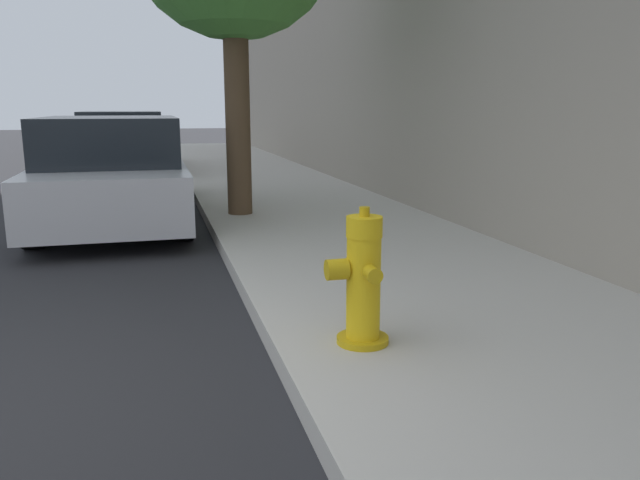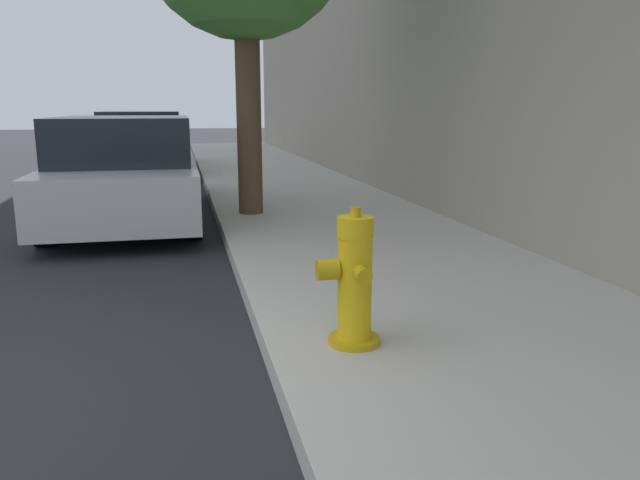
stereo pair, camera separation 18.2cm
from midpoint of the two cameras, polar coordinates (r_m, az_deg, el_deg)
name	(u,v)px [view 2 (the right image)]	position (r m, az deg, el deg)	size (l,w,h in m)	color
sidewalk_slab	(521,364)	(3.62, 19.34, -10.62)	(2.66, 40.00, 0.13)	#B7B2A8
fire_hydrant	(353,282)	(3.41, 4.60, -3.89)	(0.36, 0.38, 0.77)	#C39C11
parked_car_near	(127,171)	(8.15, -16.61, 6.07)	(1.70, 4.33, 1.30)	#B7B7BC
parked_car_mid	(143,144)	(13.79, -15.54, 8.47)	(1.72, 4.35, 1.33)	silver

